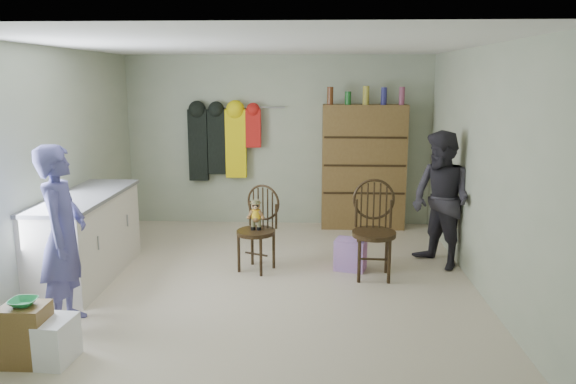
{
  "coord_description": "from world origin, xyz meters",
  "views": [
    {
      "loc": [
        0.53,
        -5.8,
        2.19
      ],
      "look_at": [
        0.25,
        0.2,
        0.95
      ],
      "focal_mm": 35.0,
      "sensor_mm": 36.0,
      "label": 1
    }
  ],
  "objects_px": {
    "counter": "(87,237)",
    "chair_front": "(258,223)",
    "chair_far": "(374,226)",
    "dresser": "(363,166)"
  },
  "relations": [
    {
      "from": "chair_front",
      "to": "dresser",
      "type": "bearing_deg",
      "value": 79.43
    },
    {
      "from": "counter",
      "to": "chair_front",
      "type": "distance_m",
      "value": 1.89
    },
    {
      "from": "chair_far",
      "to": "dresser",
      "type": "distance_m",
      "value": 2.12
    },
    {
      "from": "counter",
      "to": "dresser",
      "type": "height_order",
      "value": "dresser"
    },
    {
      "from": "dresser",
      "to": "chair_far",
      "type": "bearing_deg",
      "value": -91.48
    },
    {
      "from": "counter",
      "to": "chair_front",
      "type": "relative_size",
      "value": 1.9
    },
    {
      "from": "dresser",
      "to": "chair_front",
      "type": "bearing_deg",
      "value": -125.05
    },
    {
      "from": "chair_front",
      "to": "chair_far",
      "type": "bearing_deg",
      "value": 17.24
    },
    {
      "from": "chair_far",
      "to": "counter",
      "type": "bearing_deg",
      "value": -173.9
    },
    {
      "from": "chair_front",
      "to": "chair_far",
      "type": "xyz_separation_m",
      "value": [
        1.3,
        -0.16,
        0.03
      ]
    }
  ]
}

